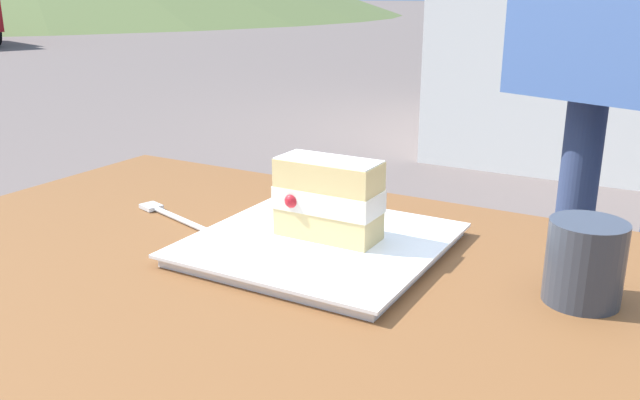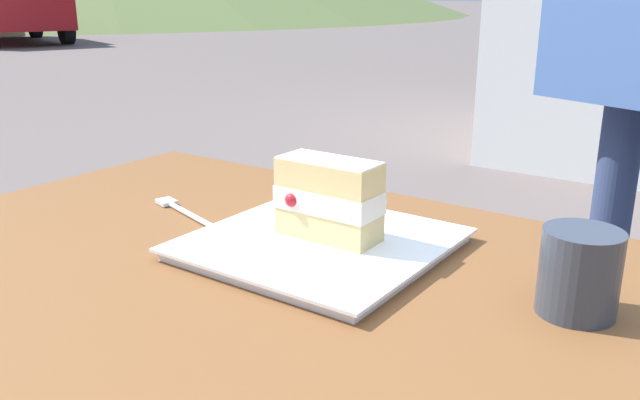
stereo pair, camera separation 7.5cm
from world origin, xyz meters
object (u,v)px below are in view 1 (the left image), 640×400
dessert_plate (320,244)px  coffee_cup (585,261)px  dessert_fork (172,216)px  cake_slice (328,199)px

dessert_plate → coffee_cup: bearing=-178.1°
dessert_fork → coffee_cup: size_ratio=1.92×
dessert_plate → cake_slice: 0.06m
cake_slice → dessert_plate: bearing=61.4°
dessert_fork → coffee_cup: 0.55m
cake_slice → dessert_fork: 0.26m
cake_slice → dessert_fork: bearing=2.0°
dessert_plate → dessert_fork: bearing=-0.3°
dessert_plate → cake_slice: bearing=-118.6°
dessert_fork → coffee_cup: (-0.55, -0.01, 0.04)m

